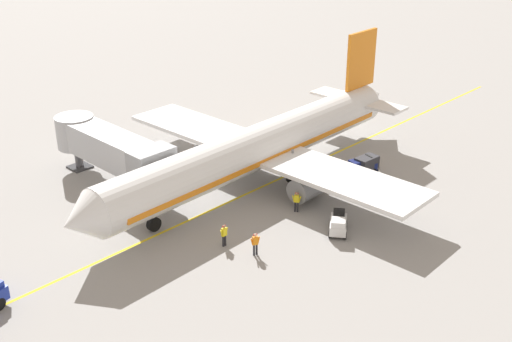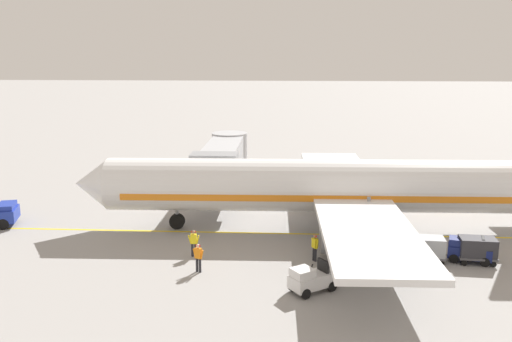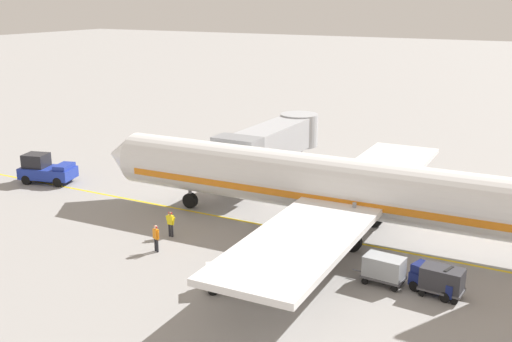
{
  "view_description": "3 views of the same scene",
  "coord_description": "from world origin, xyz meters",
  "px_view_note": "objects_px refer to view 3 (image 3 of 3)",
  "views": [
    {
      "loc": [
        -33.36,
        35.27,
        23.67
      ],
      "look_at": [
        -1.36,
        2.16,
        2.61
      ],
      "focal_mm": 44.72,
      "sensor_mm": 36.0,
      "label": 1
    },
    {
      "loc": [
        -36.43,
        3.12,
        12.51
      ],
      "look_at": [
        1.44,
        5.32,
        4.15
      ],
      "focal_mm": 38.32,
      "sensor_mm": 36.0,
      "label": 2
    },
    {
      "loc": [
        -34.66,
        -13.64,
        14.92
      ],
      "look_at": [
        0.49,
        5.36,
        3.59
      ],
      "focal_mm": 43.11,
      "sensor_mm": 36.0,
      "label": 3
    }
  ],
  "objects_px": {
    "parked_airliner": "(340,187)",
    "baggage_tug_lead": "(227,277)",
    "baggage_cart_front": "(384,268)",
    "baggage_tug_trailing": "(434,280)",
    "pushback_tractor": "(46,170)",
    "jet_bridge": "(272,142)",
    "ground_crew_wing_walker": "(271,246)",
    "baggage_cart_second_in_train": "(442,279)",
    "ground_crew_marshaller": "(156,237)",
    "ground_crew_loader": "(171,223)"
  },
  "relations": [
    {
      "from": "parked_airliner",
      "to": "ground_crew_wing_walker",
      "type": "height_order",
      "value": "parked_airliner"
    },
    {
      "from": "baggage_cart_front",
      "to": "ground_crew_loader",
      "type": "bearing_deg",
      "value": 89.43
    },
    {
      "from": "parked_airliner",
      "to": "ground_crew_wing_walker",
      "type": "relative_size",
      "value": 22.05
    },
    {
      "from": "baggage_cart_second_in_train",
      "to": "ground_crew_loader",
      "type": "bearing_deg",
      "value": 89.75
    },
    {
      "from": "pushback_tractor",
      "to": "ground_crew_loader",
      "type": "relative_size",
      "value": 2.86
    },
    {
      "from": "jet_bridge",
      "to": "baggage_tug_trailing",
      "type": "height_order",
      "value": "jet_bridge"
    },
    {
      "from": "ground_crew_wing_walker",
      "to": "ground_crew_loader",
      "type": "distance_m",
      "value": 7.46
    },
    {
      "from": "parked_airliner",
      "to": "baggage_tug_lead",
      "type": "distance_m",
      "value": 10.83
    },
    {
      "from": "baggage_cart_second_in_train",
      "to": "ground_crew_wing_walker",
      "type": "relative_size",
      "value": 1.74
    },
    {
      "from": "baggage_tug_lead",
      "to": "ground_crew_wing_walker",
      "type": "bearing_deg",
      "value": -4.98
    },
    {
      "from": "baggage_tug_lead",
      "to": "baggage_cart_second_in_train",
      "type": "xyz_separation_m",
      "value": [
        4.61,
        -10.11,
        0.24
      ]
    },
    {
      "from": "baggage_tug_lead",
      "to": "ground_crew_wing_walker",
      "type": "xyz_separation_m",
      "value": [
        4.36,
        -0.38,
        0.24
      ]
    },
    {
      "from": "ground_crew_wing_walker",
      "to": "baggage_tug_lead",
      "type": "bearing_deg",
      "value": 175.02
    },
    {
      "from": "jet_bridge",
      "to": "baggage_cart_front",
      "type": "height_order",
      "value": "jet_bridge"
    },
    {
      "from": "jet_bridge",
      "to": "ground_crew_wing_walker",
      "type": "distance_m",
      "value": 16.23
    },
    {
      "from": "baggage_tug_lead",
      "to": "baggage_tug_trailing",
      "type": "height_order",
      "value": "same"
    },
    {
      "from": "pushback_tractor",
      "to": "baggage_tug_lead",
      "type": "bearing_deg",
      "value": -112.37
    },
    {
      "from": "baggage_tug_trailing",
      "to": "ground_crew_marshaller",
      "type": "height_order",
      "value": "ground_crew_marshaller"
    },
    {
      "from": "baggage_cart_front",
      "to": "baggage_cart_second_in_train",
      "type": "xyz_separation_m",
      "value": [
        0.07,
        -3.05,
        0.0
      ]
    },
    {
      "from": "baggage_tug_lead",
      "to": "ground_crew_loader",
      "type": "xyz_separation_m",
      "value": [
        4.68,
        7.07,
        0.24
      ]
    },
    {
      "from": "jet_bridge",
      "to": "baggage_tug_lead",
      "type": "xyz_separation_m",
      "value": [
        -18.69,
        -6.84,
        -2.74
      ]
    },
    {
      "from": "jet_bridge",
      "to": "baggage_cart_front",
      "type": "xyz_separation_m",
      "value": [
        -14.14,
        -13.9,
        -2.51
      ]
    },
    {
      "from": "baggage_tug_lead",
      "to": "baggage_tug_trailing",
      "type": "bearing_deg",
      "value": -63.44
    },
    {
      "from": "parked_airliner",
      "to": "baggage_cart_second_in_train",
      "type": "xyz_separation_m",
      "value": [
        -5.68,
        -7.83,
        -2.24
      ]
    },
    {
      "from": "baggage_cart_second_in_train",
      "to": "ground_crew_marshaller",
      "type": "xyz_separation_m",
      "value": [
        -2.34,
        16.5,
        0.0
      ]
    },
    {
      "from": "pushback_tractor",
      "to": "baggage_tug_lead",
      "type": "height_order",
      "value": "pushback_tractor"
    },
    {
      "from": "baggage_tug_trailing",
      "to": "baggage_cart_front",
      "type": "distance_m",
      "value": 2.62
    },
    {
      "from": "baggage_tug_trailing",
      "to": "ground_crew_loader",
      "type": "relative_size",
      "value": 1.62
    },
    {
      "from": "baggage_tug_lead",
      "to": "baggage_cart_second_in_train",
      "type": "distance_m",
      "value": 11.11
    },
    {
      "from": "parked_airliner",
      "to": "ground_crew_loader",
      "type": "height_order",
      "value": "parked_airliner"
    },
    {
      "from": "pushback_tractor",
      "to": "parked_airliner",
      "type": "bearing_deg",
      "value": -88.49
    },
    {
      "from": "parked_airliner",
      "to": "baggage_cart_front",
      "type": "height_order",
      "value": "parked_airliner"
    },
    {
      "from": "pushback_tractor",
      "to": "baggage_tug_lead",
      "type": "relative_size",
      "value": 1.76
    },
    {
      "from": "parked_airliner",
      "to": "baggage_tug_lead",
      "type": "height_order",
      "value": "parked_airliner"
    },
    {
      "from": "ground_crew_loader",
      "to": "ground_crew_marshaller",
      "type": "height_order",
      "value": "same"
    },
    {
      "from": "baggage_tug_lead",
      "to": "pushback_tractor",
      "type": "bearing_deg",
      "value": 67.63
    },
    {
      "from": "pushback_tractor",
      "to": "baggage_tug_trailing",
      "type": "height_order",
      "value": "pushback_tractor"
    },
    {
      "from": "parked_airliner",
      "to": "baggage_tug_trailing",
      "type": "relative_size",
      "value": 13.61
    },
    {
      "from": "baggage_cart_front",
      "to": "ground_crew_marshaller",
      "type": "height_order",
      "value": "ground_crew_marshaller"
    },
    {
      "from": "ground_crew_wing_walker",
      "to": "baggage_tug_trailing",
      "type": "bearing_deg",
      "value": -87.16
    },
    {
      "from": "pushback_tractor",
      "to": "baggage_tug_trailing",
      "type": "xyz_separation_m",
      "value": [
        -4.79,
        -33.02,
        -0.39
      ]
    },
    {
      "from": "jet_bridge",
      "to": "ground_crew_loader",
      "type": "relative_size",
      "value": 8.1
    },
    {
      "from": "baggage_tug_trailing",
      "to": "baggage_cart_front",
      "type": "xyz_separation_m",
      "value": [
        -0.28,
        2.59,
        0.24
      ]
    },
    {
      "from": "baggage_tug_trailing",
      "to": "ground_crew_wing_walker",
      "type": "relative_size",
      "value": 1.62
    },
    {
      "from": "baggage_cart_second_in_train",
      "to": "ground_crew_wing_walker",
      "type": "distance_m",
      "value": 9.73
    },
    {
      "from": "baggage_tug_lead",
      "to": "ground_crew_wing_walker",
      "type": "relative_size",
      "value": 1.62
    },
    {
      "from": "baggage_tug_trailing",
      "to": "baggage_cart_second_in_train",
      "type": "height_order",
      "value": "baggage_tug_trailing"
    },
    {
      "from": "baggage_cart_front",
      "to": "baggage_tug_trailing",
      "type": "bearing_deg",
      "value": -83.84
    },
    {
      "from": "baggage_cart_front",
      "to": "baggage_cart_second_in_train",
      "type": "relative_size",
      "value": 1.0
    },
    {
      "from": "pushback_tractor",
      "to": "baggage_tug_trailing",
      "type": "relative_size",
      "value": 1.76
    }
  ]
}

